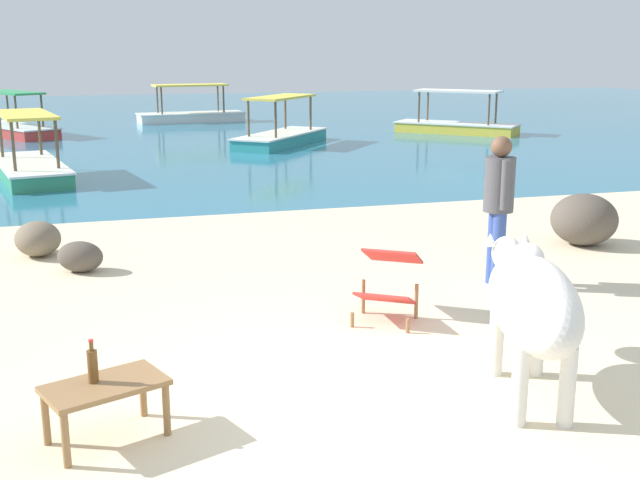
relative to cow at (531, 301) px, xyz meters
The scene contains 15 objects.
sand_beach 1.28m from the cow, behind, with size 18.00×14.00×0.04m, color beige.
water_surface 22.11m from the cow, 92.67° to the left, with size 60.00×36.00×0.03m, color teal.
cow is the anchor object (origin of this frame).
low_bench_table 3.04m from the cow, behind, with size 0.87×0.69×0.40m.
bottle 3.09m from the cow, behind, with size 0.07×0.07×0.30m.
deck_chair_far 1.97m from the cow, 101.21° to the left, with size 0.86×0.93×0.68m.
person_standing 2.82m from the cow, 66.79° to the left, with size 0.32×0.50×1.62m.
shore_rock_large 5.45m from the cow, 126.67° to the left, with size 0.54×0.39×0.36m, color brown.
shore_rock_medium 4.98m from the cow, 51.64° to the left, with size 0.85×0.82×0.68m, color brown.
shore_rock_small 6.47m from the cow, 125.57° to the left, with size 0.67×0.55×0.43m, color #756651.
boat_yellow 18.69m from the cow, 66.27° to the left, with size 3.46×3.36×1.29m.
boat_green 12.49m from the cow, 110.16° to the left, with size 1.86×3.83×1.29m.
boat_red 20.67m from the cow, 104.96° to the left, with size 2.86×3.75×1.29m.
boat_teal 15.80m from the cow, 83.66° to the left, with size 3.21×3.58×1.29m.
boat_white 23.08m from the cow, 89.46° to the left, with size 3.78×1.55×1.29m.
Camera 1 is at (-1.91, -4.87, 2.56)m, focal length 44.14 mm.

